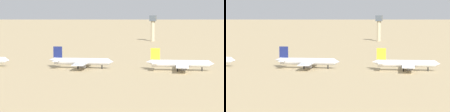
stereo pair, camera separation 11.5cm
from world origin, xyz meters
TOP-DOWN VIEW (x-y plane):
  - ground at (0.00, 0.00)m, footprint 4000.00×4000.00m
  - parked_jet_navy_3 at (1.78, -1.93)m, footprint 32.85×27.80m
  - parked_jet_yellow_4 at (50.46, 1.33)m, footprint 32.71×27.82m
  - control_tower at (2.03, 190.72)m, footprint 5.20×5.20m

SIDE VIEW (x-z plane):
  - ground at x=0.00m, z-range 0.00..0.00m
  - parked_jet_yellow_4 at x=50.46m, z-range -1.86..8.95m
  - parked_jet_navy_3 at x=1.78m, z-range -1.87..8.98m
  - control_tower at x=2.03m, z-range 2.23..23.79m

